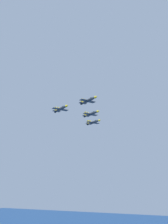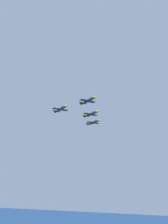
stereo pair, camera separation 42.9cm
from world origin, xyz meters
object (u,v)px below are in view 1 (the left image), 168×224
(jet_right_wingman, at_px, (61,109))
(jet_left_outer, at_px, (93,122))
(jet_lead, at_px, (88,100))
(jet_left_wingman, at_px, (91,114))

(jet_right_wingman, height_order, jet_left_outer, jet_right_wingman)
(jet_lead, bearing_deg, jet_left_wingman, 139.13)
(jet_lead, relative_size, jet_left_wingman, 0.99)
(jet_left_wingman, height_order, jet_left_outer, jet_left_wingman)
(jet_lead, height_order, jet_right_wingman, jet_lead)
(jet_left_wingman, bearing_deg, jet_lead, -41.28)
(jet_right_wingman, relative_size, jet_left_outer, 1.00)
(jet_right_wingman, distance_m, jet_left_outer, 39.60)
(jet_lead, relative_size, jet_right_wingman, 1.01)
(jet_lead, xyz_separation_m, jet_left_wingman, (18.01, 5.94, -3.72))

